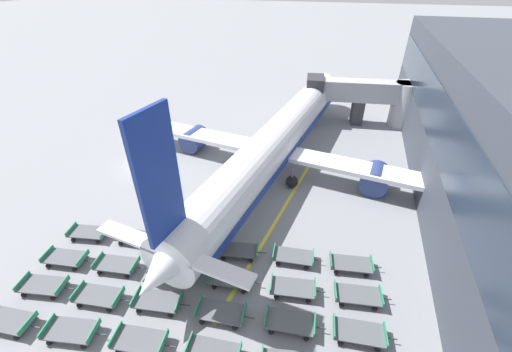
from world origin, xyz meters
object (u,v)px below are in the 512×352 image
Objects in this scene: baggage_dolly_row_mid_a_col_e at (290,322)px; baggage_dolly_row_far_col_f at (351,264)px; baggage_dolly_row_mid_a_col_f at (359,333)px; baggage_dolly_row_mid_a_col_a at (43,285)px; baggage_dolly_row_mid_a_col_b at (99,296)px; baggage_dolly_row_mid_b_col_d at (231,279)px; baggage_dolly_row_far_col_c at (185,245)px; baggage_dolly_row_far_col_d at (238,250)px; baggage_dolly_row_mid_a_col_d at (221,312)px; baggage_dolly_row_mid_b_col_b at (117,265)px; baggage_dolly_row_near_col_b at (71,331)px; baggage_dolly_row_mid_b_col_a at (66,258)px; baggage_dolly_row_far_col_b at (136,237)px; baggage_dolly_row_mid_b_col_f at (358,295)px; baggage_dolly_row_far_col_e at (293,256)px; baggage_dolly_row_near_col_a at (9,321)px; airplane at (278,140)px; baggage_dolly_row_mid_b_col_c at (172,271)px; baggage_dolly_row_mid_b_col_e at (293,288)px; baggage_dolly_row_far_col_a at (89,233)px; baggage_dolly_row_mid_a_col_c at (158,301)px; baggage_dolly_row_near_col_c at (140,341)px.

baggage_dolly_row_far_col_f is at bearing 60.11° from baggage_dolly_row_mid_a_col_e.
baggage_dolly_row_mid_a_col_a is at bearing -171.99° from baggage_dolly_row_mid_a_col_f.
baggage_dolly_row_mid_a_col_a is at bearing -174.19° from baggage_dolly_row_mid_a_col_b.
baggage_dolly_row_far_col_c is at bearing 157.42° from baggage_dolly_row_mid_b_col_d.
baggage_dolly_row_mid_a_col_d is at bearing -81.89° from baggage_dolly_row_far_col_d.
baggage_dolly_row_mid_a_col_a is 4.87m from baggage_dolly_row_mid_b_col_b.
baggage_dolly_row_mid_b_col_d is (7.98, 6.57, 0.00)m from baggage_dolly_row_near_col_b.
baggage_dolly_row_far_col_b is at bearing 42.94° from baggage_dolly_row_mid_b_col_a.
baggage_dolly_row_mid_a_col_e is at bearing -2.92° from baggage_dolly_row_mid_b_col_b.
baggage_dolly_row_mid_b_col_f is (-0.17, 2.72, 0.00)m from baggage_dolly_row_mid_a_col_f.
baggage_dolly_row_far_col_c is at bearing -171.33° from baggage_dolly_row_far_col_f.
baggage_dolly_row_mid_b_col_d is (-4.76, 2.03, 0.00)m from baggage_dolly_row_mid_a_col_e.
baggage_dolly_row_far_col_e is at bearing 31.83° from baggage_dolly_row_mid_a_col_b.
baggage_dolly_row_near_col_a is at bearing -139.95° from baggage_dolly_row_far_col_d.
baggage_dolly_row_mid_a_col_a is at bearing -79.17° from baggage_dolly_row_mid_b_col_a.
baggage_dolly_row_mid_b_col_f is 1.00× the size of baggage_dolly_row_far_col_d.
baggage_dolly_row_mid_a_col_a is at bearing -140.16° from baggage_dolly_row_far_col_c.
baggage_dolly_row_near_col_b and baggage_dolly_row_mid_b_col_f have the same top height.
airplane is 11.56× the size of baggage_dolly_row_far_col_f.
baggage_dolly_row_mid_b_col_c is (-3.54, -17.79, -2.74)m from airplane.
baggage_dolly_row_mid_b_col_f is (8.43, 3.96, 0.00)m from baggage_dolly_row_mid_a_col_d.
baggage_dolly_row_far_col_f is (20.46, 11.17, 0.00)m from baggage_dolly_row_near_col_a.
baggage_dolly_row_mid_b_col_e is 5.07m from baggage_dolly_row_far_col_f.
baggage_dolly_row_far_col_e is (8.59, 1.44, 0.00)m from baggage_dolly_row_far_col_c.
baggage_dolly_row_mid_a_col_b is at bearing -43.71° from baggage_dolly_row_far_col_a.
baggage_dolly_row_mid_a_col_f is at bearing -6.02° from baggage_dolly_row_far_col_a.
baggage_dolly_row_mid_a_col_e is at bearing 16.98° from baggage_dolly_row_near_col_a.
baggage_dolly_row_far_col_a is 1.01× the size of baggage_dolly_row_far_col_b.
baggage_dolly_row_mid_a_col_b is at bearing 92.57° from baggage_dolly_row_near_col_b.
baggage_dolly_row_mid_a_col_f and baggage_dolly_row_far_col_b have the same top height.
baggage_dolly_row_mid_a_col_c is 1.00× the size of baggage_dolly_row_mid_b_col_f.
baggage_dolly_row_mid_b_col_e is 1.01× the size of baggage_dolly_row_far_col_b.
baggage_dolly_row_mid_b_col_e and baggage_dolly_row_far_col_a have the same top height.
airplane is 11.60× the size of baggage_dolly_row_far_col_e.
airplane is 11.56× the size of baggage_dolly_row_mid_b_col_e.
baggage_dolly_row_mid_b_col_c is (-0.85, 5.23, 0.00)m from baggage_dolly_row_near_col_c.
baggage_dolly_row_mid_a_col_c is 5.01m from baggage_dolly_row_mid_b_col_b.
baggage_dolly_row_near_col_b is 5.28m from baggage_dolly_row_mid_b_col_b.
baggage_dolly_row_mid_b_col_c is (8.48, 1.33, 0.00)m from baggage_dolly_row_mid_b_col_a.
baggage_dolly_row_near_col_b is at bearing -82.33° from baggage_dolly_row_far_col_b.
baggage_dolly_row_mid_b_col_e is at bearing 7.49° from baggage_dolly_row_mid_b_col_c.
baggage_dolly_row_far_col_b and baggage_dolly_row_far_col_c have the same top height.
baggage_dolly_row_mid_b_col_d is 5.15m from baggage_dolly_row_far_col_e.
baggage_dolly_row_far_col_a is (-17.66, 0.35, 0.00)m from baggage_dolly_row_mid_b_col_e.
baggage_dolly_row_mid_b_col_d is at bearing 58.54° from baggage_dolly_row_near_col_c.
airplane is 14.81m from baggage_dolly_row_far_col_e.
baggage_dolly_row_mid_a_col_b is 1.00× the size of baggage_dolly_row_far_col_c.
baggage_dolly_row_mid_b_col_c is at bearing 42.78° from baggage_dolly_row_mid_a_col_b.
baggage_dolly_row_mid_a_col_c is 8.97m from baggage_dolly_row_mid_b_col_a.
baggage_dolly_row_near_col_a is 6.89m from baggage_dolly_row_mid_b_col_b.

